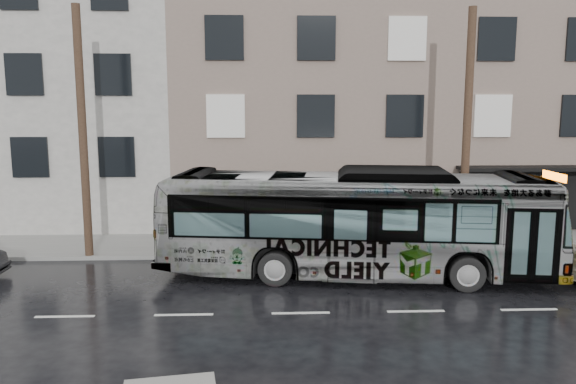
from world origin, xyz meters
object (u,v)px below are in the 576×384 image
(utility_pole_rear, at_px, (83,133))
(bus, at_px, (355,223))
(utility_pole_front, at_px, (467,133))
(sign_post, at_px, (491,220))

(utility_pole_rear, height_order, bus, utility_pole_rear)
(bus, bearing_deg, utility_pole_front, -53.94)
(utility_pole_front, relative_size, bus, 0.70)
(utility_pole_front, bearing_deg, utility_pole_rear, 180.00)
(utility_pole_front, distance_m, utility_pole_rear, 14.00)
(sign_post, bearing_deg, utility_pole_rear, 180.00)
(utility_pole_rear, relative_size, sign_post, 3.75)
(utility_pole_front, height_order, sign_post, utility_pole_front)
(utility_pole_front, bearing_deg, sign_post, 0.00)
(utility_pole_front, height_order, bus, utility_pole_front)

